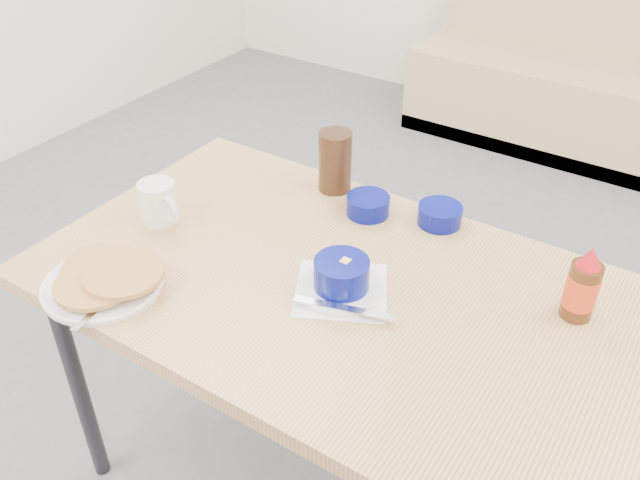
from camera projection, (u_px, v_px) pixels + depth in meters
The scene contains 10 objects.
booth_bench at pixel (601, 85), 3.46m from camera, with size 1.90×0.56×1.22m.
dining_table at pixel (343, 306), 1.54m from camera, with size 1.40×0.80×0.76m.
pancake_plate at pixel (105, 279), 1.48m from camera, with size 0.27×0.28×0.05m.
coffee_mug at pixel (159, 202), 1.68m from camera, with size 0.13×0.09×0.10m.
grits_setting at pixel (342, 279), 1.46m from camera, with size 0.29×0.27×0.08m.
creamer_bowl at pixel (368, 205), 1.72m from camera, with size 0.11×0.11×0.05m.
butter_bowl at pixel (440, 215), 1.68m from camera, with size 0.11×0.11×0.05m.
amber_tumbler at pixel (335, 161), 1.79m from camera, with size 0.09×0.09×0.17m, color #331D10.
syrup_bottle at pixel (582, 287), 1.37m from camera, with size 0.07×0.07×0.17m.
sugar_wrapper at pixel (332, 262), 1.57m from camera, with size 0.04×0.03×0.00m, color #E94D56.
Camera 1 is at (0.60, -0.75, 1.71)m, focal length 38.00 mm.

